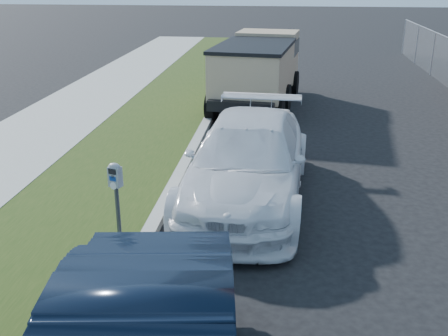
# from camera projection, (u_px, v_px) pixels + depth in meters

# --- Properties ---
(ground) EXTENTS (120.00, 120.00, 0.00)m
(ground) POSITION_uv_depth(u_px,v_px,m) (301.00, 249.00, 8.66)
(ground) COLOR black
(ground) RESTS_ON ground
(streetside) EXTENTS (6.12, 50.00, 0.15)m
(streetside) POSITION_uv_depth(u_px,v_px,m) (34.00, 185.00, 11.07)
(streetside) COLOR gray
(streetside) RESTS_ON ground
(parking_meter) EXTENTS (0.23, 0.19, 1.47)m
(parking_meter) POSITION_uv_depth(u_px,v_px,m) (116.00, 188.00, 8.02)
(parking_meter) COLOR #3F4247
(parking_meter) RESTS_ON ground
(white_wagon) EXTENTS (2.56, 5.66, 1.61)m
(white_wagon) POSITION_uv_depth(u_px,v_px,m) (247.00, 161.00, 10.30)
(white_wagon) COLOR white
(white_wagon) RESTS_ON ground
(dump_truck) EXTENTS (2.90, 5.96, 2.25)m
(dump_truck) POSITION_uv_depth(u_px,v_px,m) (259.00, 67.00, 17.44)
(dump_truck) COLOR black
(dump_truck) RESTS_ON ground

